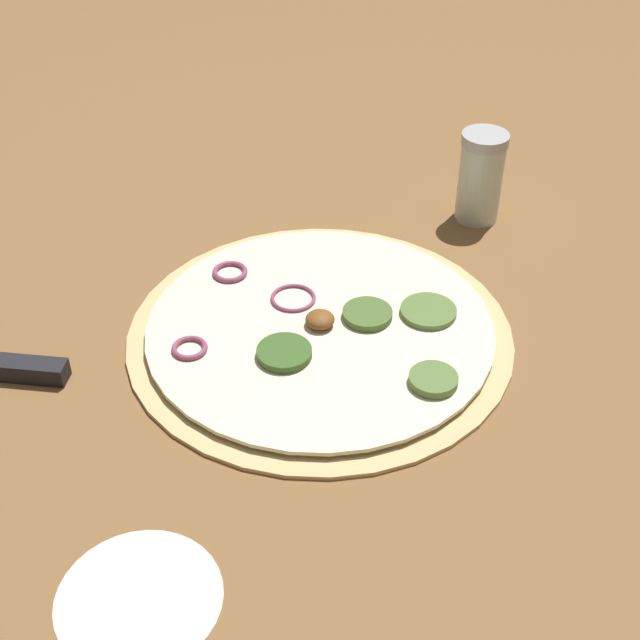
# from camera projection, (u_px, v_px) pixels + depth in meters

# --- Properties ---
(ground_plane) EXTENTS (3.00, 3.00, 0.00)m
(ground_plane) POSITION_uv_depth(u_px,v_px,m) (320.00, 335.00, 0.83)
(ground_plane) COLOR brown
(pizza) EXTENTS (0.36, 0.36, 0.03)m
(pizza) POSITION_uv_depth(u_px,v_px,m) (321.00, 330.00, 0.82)
(pizza) COLOR #D6B77A
(pizza) RESTS_ON ground_plane
(spice_jar) EXTENTS (0.05, 0.05, 0.10)m
(spice_jar) POSITION_uv_depth(u_px,v_px,m) (481.00, 177.00, 0.96)
(spice_jar) COLOR silver
(spice_jar) RESTS_ON ground_plane
(flour_patch) EXTENTS (0.11, 0.11, 0.00)m
(flour_patch) POSITION_uv_depth(u_px,v_px,m) (139.00, 598.00, 0.60)
(flour_patch) COLOR white
(flour_patch) RESTS_ON ground_plane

